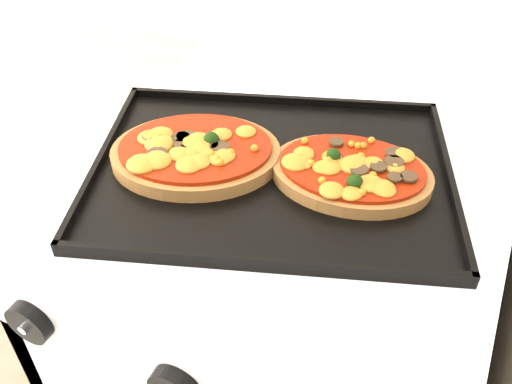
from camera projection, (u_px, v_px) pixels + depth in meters
The scene contains 6 objects.
stove at pixel (280, 355), 1.09m from camera, with size 0.60×0.60×0.91m, color white.
control_panel at pixel (175, 369), 0.61m from camera, with size 0.60×0.02×0.09m, color white.
knob_left at pixel (30, 323), 0.66m from camera, with size 0.06×0.06×0.02m, color black.
baking_tray at pixel (272, 169), 0.77m from camera, with size 0.48×0.35×0.02m, color black.
pizza_left at pixel (196, 151), 0.78m from camera, with size 0.23×0.18×0.03m, color brown, non-canonical shape.
pizza_right at pixel (352, 170), 0.75m from camera, with size 0.21×0.15×0.03m, color brown, non-canonical shape.
Camera 1 is at (0.19, 1.12, 1.40)m, focal length 40.00 mm.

